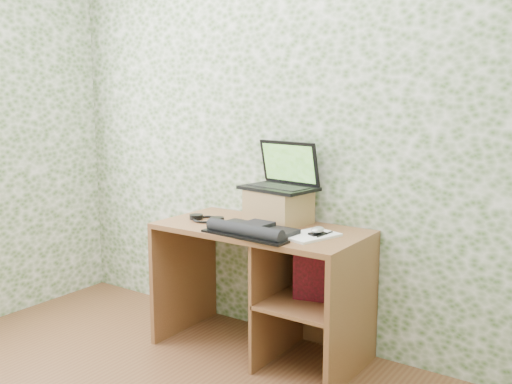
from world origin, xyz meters
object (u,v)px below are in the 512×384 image
Objects in this scene: desk at (275,273)px; notepad at (310,235)px; riser at (278,206)px; laptop at (283,178)px; keyboard at (252,230)px.

notepad is at bearing -15.05° from desk.
laptop reaches higher than riser.
keyboard reaches higher than desk.
laptop is at bearing 107.27° from desk.
desk is at bearing -64.13° from laptop.
notepad is at bearing -27.74° from laptop.
notepad is (0.26, -0.07, 0.28)m from desk.
notepad is at bearing -30.70° from riser.
notepad is at bearing 29.55° from keyboard.
desk is at bearing -178.38° from notepad.
notepad is (0.31, -0.19, -0.09)m from riser.
riser is at bearing 113.31° from desk.
riser reaches higher than notepad.
riser is at bearing -81.40° from laptop.
laptop is at bearing 90.00° from riser.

